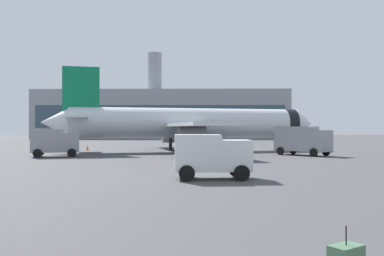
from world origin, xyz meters
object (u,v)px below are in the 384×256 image
at_px(safety_cone_near, 87,148).
at_px(airplane_at_gate, 187,123).
at_px(service_truck, 55,141).
at_px(fuel_truck, 302,139).
at_px(safety_cone_mid, 187,156).
at_px(cargo_van, 211,154).

bearing_deg(safety_cone_near, airplane_at_gate, -13.96).
xyz_separation_m(airplane_at_gate, service_truck, (-13.65, -10.26, -2.05)).
height_order(fuel_truck, safety_cone_mid, fuel_truck).
height_order(airplane_at_gate, safety_cone_near, airplane_at_gate).
bearing_deg(airplane_at_gate, cargo_van, -85.62).
bearing_deg(cargo_van, safety_cone_mid, 97.26).
height_order(service_truck, cargo_van, service_truck).
bearing_deg(airplane_at_gate, fuel_truck, -29.60).
xyz_separation_m(service_truck, safety_cone_mid, (14.05, -4.70, -1.21)).
relative_size(airplane_at_gate, cargo_van, 7.81).
distance_m(service_truck, safety_cone_mid, 14.87).
bearing_deg(service_truck, safety_cone_mid, -18.48).
distance_m(service_truck, fuel_truck, 26.76).
height_order(fuel_truck, cargo_van, fuel_truck).
relative_size(cargo_van, safety_cone_near, 6.07).
bearing_deg(service_truck, safety_cone_near, 90.92).
bearing_deg(safety_cone_mid, fuel_truck, 31.20).
bearing_deg(service_truck, airplane_at_gate, 36.91).
distance_m(airplane_at_gate, safety_cone_mid, 15.31).
distance_m(cargo_van, safety_cone_near, 36.83).
bearing_deg(airplane_at_gate, service_truck, -143.09).
bearing_deg(airplane_at_gate, safety_cone_mid, -88.47).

